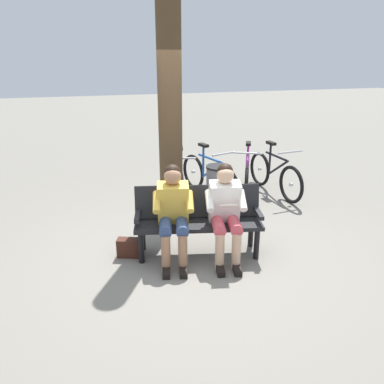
{
  "coord_description": "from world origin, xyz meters",
  "views": [
    {
      "loc": [
        1.25,
        4.41,
        2.47
      ],
      "look_at": [
        -0.03,
        -0.14,
        0.75
      ],
      "focal_mm": 36.08,
      "sensor_mm": 36.0,
      "label": 1
    }
  ],
  "objects_px": {
    "handbag": "(129,248)",
    "bicycle_purple": "(181,181)",
    "person_companion": "(173,210)",
    "bicycle_black": "(247,176)",
    "person_reading": "(225,208)",
    "litter_bin": "(218,190)",
    "bicycle_blue": "(209,177)",
    "bicycle_green": "(274,175)",
    "tree_trunk": "(170,89)",
    "bench": "(198,215)"
  },
  "relations": [
    {
      "from": "litter_bin",
      "to": "bicycle_black",
      "type": "relative_size",
      "value": 0.52
    },
    {
      "from": "handbag",
      "to": "bench",
      "type": "bearing_deg",
      "value": 173.35
    },
    {
      "from": "handbag",
      "to": "bicycle_blue",
      "type": "relative_size",
      "value": 0.19
    },
    {
      "from": "handbag",
      "to": "litter_bin",
      "type": "distance_m",
      "value": 1.85
    },
    {
      "from": "bench",
      "to": "litter_bin",
      "type": "relative_size",
      "value": 2.06
    },
    {
      "from": "litter_bin",
      "to": "bicycle_black",
      "type": "bearing_deg",
      "value": -137.64
    },
    {
      "from": "bicycle_purple",
      "to": "handbag",
      "type": "bearing_deg",
      "value": -20.31
    },
    {
      "from": "bicycle_blue",
      "to": "bicycle_black",
      "type": "bearing_deg",
      "value": 64.45
    },
    {
      "from": "tree_trunk",
      "to": "bicycle_black",
      "type": "relative_size",
      "value": 2.53
    },
    {
      "from": "person_reading",
      "to": "bicycle_purple",
      "type": "relative_size",
      "value": 0.73
    },
    {
      "from": "person_reading",
      "to": "handbag",
      "type": "relative_size",
      "value": 4.0
    },
    {
      "from": "litter_bin",
      "to": "bicycle_blue",
      "type": "distance_m",
      "value": 0.84
    },
    {
      "from": "handbag",
      "to": "bicycle_purple",
      "type": "xyz_separation_m",
      "value": [
        -1.12,
        -1.73,
        0.24
      ]
    },
    {
      "from": "bicycle_black",
      "to": "litter_bin",
      "type": "bearing_deg",
      "value": -23.43
    },
    {
      "from": "bicycle_blue",
      "to": "bicycle_purple",
      "type": "bearing_deg",
      "value": -98.62
    },
    {
      "from": "handbag",
      "to": "bicycle_green",
      "type": "distance_m",
      "value": 3.3
    },
    {
      "from": "person_companion",
      "to": "handbag",
      "type": "height_order",
      "value": "person_companion"
    },
    {
      "from": "person_companion",
      "to": "bicycle_black",
      "type": "distance_m",
      "value": 2.66
    },
    {
      "from": "person_reading",
      "to": "handbag",
      "type": "height_order",
      "value": "person_reading"
    },
    {
      "from": "tree_trunk",
      "to": "person_companion",
      "type": "bearing_deg",
      "value": 78.19
    },
    {
      "from": "bicycle_green",
      "to": "bicycle_blue",
      "type": "height_order",
      "value": "same"
    },
    {
      "from": "person_companion",
      "to": "bicycle_blue",
      "type": "height_order",
      "value": "person_companion"
    },
    {
      "from": "handbag",
      "to": "litter_bin",
      "type": "xyz_separation_m",
      "value": [
        -1.54,
        -0.99,
        0.29
      ]
    },
    {
      "from": "litter_bin",
      "to": "bicycle_purple",
      "type": "relative_size",
      "value": 0.49
    },
    {
      "from": "bicycle_black",
      "to": "bicycle_green",
      "type": "bearing_deg",
      "value": 103.96
    },
    {
      "from": "person_reading",
      "to": "bicycle_black",
      "type": "relative_size",
      "value": 0.77
    },
    {
      "from": "person_reading",
      "to": "bicycle_green",
      "type": "distance_m",
      "value": 2.61
    },
    {
      "from": "handbag",
      "to": "bicycle_blue",
      "type": "bearing_deg",
      "value": -132.42
    },
    {
      "from": "person_companion",
      "to": "bicycle_green",
      "type": "relative_size",
      "value": 0.72
    },
    {
      "from": "bench",
      "to": "tree_trunk",
      "type": "height_order",
      "value": "tree_trunk"
    },
    {
      "from": "bench",
      "to": "person_companion",
      "type": "xyz_separation_m",
      "value": [
        0.34,
        0.1,
        0.16
      ]
    },
    {
      "from": "person_companion",
      "to": "handbag",
      "type": "distance_m",
      "value": 0.79
    },
    {
      "from": "person_reading",
      "to": "person_companion",
      "type": "relative_size",
      "value": 1.0
    },
    {
      "from": "bench",
      "to": "bicycle_black",
      "type": "bearing_deg",
      "value": -116.92
    },
    {
      "from": "bicycle_green",
      "to": "bicycle_purple",
      "type": "height_order",
      "value": "same"
    },
    {
      "from": "bench",
      "to": "bicycle_black",
      "type": "xyz_separation_m",
      "value": [
        -1.47,
        -1.83,
        -0.15
      ]
    },
    {
      "from": "bicycle_blue",
      "to": "litter_bin",
      "type": "bearing_deg",
      "value": -26.19
    },
    {
      "from": "person_companion",
      "to": "litter_bin",
      "type": "xyz_separation_m",
      "value": [
        -1.0,
        -1.18,
        -0.26
      ]
    },
    {
      "from": "bicycle_green",
      "to": "tree_trunk",
      "type": "bearing_deg",
      "value": -83.29
    },
    {
      "from": "bench",
      "to": "bicycle_green",
      "type": "distance_m",
      "value": 2.64
    },
    {
      "from": "handbag",
      "to": "bicycle_black",
      "type": "height_order",
      "value": "bicycle_black"
    },
    {
      "from": "litter_bin",
      "to": "bench",
      "type": "bearing_deg",
      "value": 58.87
    },
    {
      "from": "handbag",
      "to": "bicycle_green",
      "type": "height_order",
      "value": "bicycle_green"
    },
    {
      "from": "person_companion",
      "to": "bicycle_purple",
      "type": "xyz_separation_m",
      "value": [
        -0.58,
        -1.93,
        -0.3
      ]
    },
    {
      "from": "bench",
      "to": "bicycle_green",
      "type": "xyz_separation_m",
      "value": [
        -1.98,
        -1.74,
        -0.15
      ]
    },
    {
      "from": "person_reading",
      "to": "litter_bin",
      "type": "height_order",
      "value": "person_reading"
    },
    {
      "from": "bench",
      "to": "person_reading",
      "type": "height_order",
      "value": "person_reading"
    },
    {
      "from": "handbag",
      "to": "tree_trunk",
      "type": "xyz_separation_m",
      "value": [
        -0.83,
        -1.16,
        1.85
      ]
    },
    {
      "from": "person_companion",
      "to": "tree_trunk",
      "type": "relative_size",
      "value": 0.31
    },
    {
      "from": "person_reading",
      "to": "bicycle_black",
      "type": "xyz_separation_m",
      "value": [
        -1.19,
        -2.06,
        -0.31
      ]
    }
  ]
}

